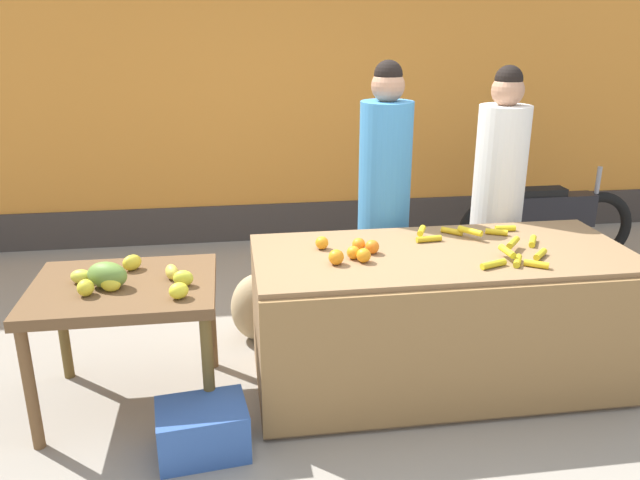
% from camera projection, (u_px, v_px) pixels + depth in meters
% --- Properties ---
extents(ground_plane, '(24.00, 24.00, 0.00)m').
position_uv_depth(ground_plane, '(363.00, 384.00, 3.79)').
color(ground_plane, gray).
extents(market_wall_back, '(9.72, 0.23, 3.28)m').
position_uv_depth(market_wall_back, '(303.00, 71.00, 5.92)').
color(market_wall_back, orange).
rests_on(market_wall_back, ground).
extents(fruit_stall_counter, '(2.13, 0.94, 0.82)m').
position_uv_depth(fruit_stall_counter, '(439.00, 318.00, 3.70)').
color(fruit_stall_counter, olive).
rests_on(fruit_stall_counter, ground).
extents(side_table_wooden, '(0.97, 0.78, 0.73)m').
position_uv_depth(side_table_wooden, '(125.00, 300.00, 3.40)').
color(side_table_wooden, brown).
rests_on(side_table_wooden, ground).
extents(banana_bunch_pile, '(0.71, 0.70, 0.07)m').
position_uv_depth(banana_bunch_pile, '(492.00, 243.00, 3.62)').
color(banana_bunch_pile, gold).
rests_on(banana_bunch_pile, fruit_stall_counter).
extents(orange_pile, '(0.34, 0.33, 0.08)m').
position_uv_depth(orange_pile, '(351.00, 250.00, 3.48)').
color(orange_pile, orange).
rests_on(orange_pile, fruit_stall_counter).
extents(mango_papaya_pile, '(0.66, 0.55, 0.14)m').
position_uv_depth(mango_papaya_pile, '(120.00, 276.00, 3.32)').
color(mango_papaya_pile, yellow).
rests_on(mango_papaya_pile, side_table_wooden).
extents(vendor_woman_blue_shirt, '(0.34, 0.34, 1.83)m').
position_uv_depth(vendor_woman_blue_shirt, '(384.00, 202.00, 4.18)').
color(vendor_woman_blue_shirt, '#33333D').
rests_on(vendor_woman_blue_shirt, ground).
extents(vendor_woman_white_shirt, '(0.34, 0.34, 1.79)m').
position_uv_depth(vendor_woman_white_shirt, '(497.00, 201.00, 4.28)').
color(vendor_woman_white_shirt, '#33333D').
rests_on(vendor_woman_white_shirt, ground).
extents(parked_motorcycle, '(1.60, 0.18, 0.88)m').
position_uv_depth(parked_motorcycle, '(547.00, 222.00, 5.49)').
color(parked_motorcycle, black).
rests_on(parked_motorcycle, ground).
extents(produce_crate, '(0.47, 0.37, 0.26)m').
position_uv_depth(produce_crate, '(203.00, 430.00, 3.15)').
color(produce_crate, '#3359A5').
rests_on(produce_crate, ground).
extents(produce_sack, '(0.42, 0.37, 0.46)m').
position_uv_depth(produce_sack, '(258.00, 307.00, 4.26)').
color(produce_sack, tan).
rests_on(produce_sack, ground).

